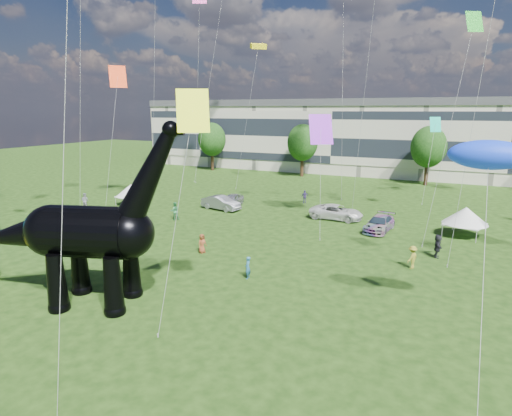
% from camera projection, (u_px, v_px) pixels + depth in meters
% --- Properties ---
extents(ground, '(220.00, 220.00, 0.00)m').
position_uv_depth(ground, '(172.00, 330.00, 22.25)').
color(ground, '#16330C').
rests_on(ground, ground).
extents(terrace_row, '(78.00, 11.00, 12.00)m').
position_uv_depth(terrace_row, '(340.00, 139.00, 78.69)').
color(terrace_row, beige).
rests_on(terrace_row, ground).
extents(tree_far_left, '(5.20, 5.20, 9.44)m').
position_uv_depth(tree_far_left, '(212.00, 137.00, 80.07)').
color(tree_far_left, '#382314').
rests_on(tree_far_left, ground).
extents(tree_mid_left, '(5.20, 5.20, 9.44)m').
position_uv_depth(tree_mid_left, '(303.00, 140.00, 72.43)').
color(tree_mid_left, '#382314').
rests_on(tree_mid_left, ground).
extents(tree_mid_right, '(5.20, 5.20, 9.44)m').
position_uv_depth(tree_mid_right, '(429.00, 144.00, 63.93)').
color(tree_mid_right, '#382314').
rests_on(tree_mid_right, ground).
extents(dinosaur_sculpture, '(13.42, 6.15, 11.08)m').
position_uv_depth(dinosaur_sculpture, '(82.00, 235.00, 24.64)').
color(dinosaur_sculpture, black).
rests_on(dinosaur_sculpture, ground).
extents(car_silver, '(2.09, 4.44, 1.47)m').
position_uv_depth(car_silver, '(232.00, 200.00, 50.81)').
color(car_silver, silver).
rests_on(car_silver, ground).
extents(car_grey, '(5.02, 2.47, 1.58)m').
position_uv_depth(car_grey, '(221.00, 203.00, 49.05)').
color(car_grey, gray).
rests_on(car_grey, ground).
extents(car_white, '(5.54, 2.61, 1.53)m').
position_uv_depth(car_white, '(336.00, 212.00, 44.71)').
color(car_white, silver).
rests_on(car_white, ground).
extents(car_dark, '(2.52, 5.16, 1.45)m').
position_uv_depth(car_dark, '(379.00, 224.00, 40.38)').
color(car_dark, '#595960').
rests_on(car_dark, ground).
extents(gazebo_near, '(4.83, 4.83, 2.71)m').
position_uv_depth(gazebo_near, '(466.00, 216.00, 38.46)').
color(gazebo_near, silver).
rests_on(gazebo_near, ground).
extents(gazebo_left, '(4.03, 4.03, 2.50)m').
position_uv_depth(gazebo_left, '(131.00, 190.00, 51.39)').
color(gazebo_left, white).
rests_on(gazebo_left, ground).
extents(visitors, '(45.46, 43.81, 1.89)m').
position_uv_depth(visitors, '(250.00, 239.00, 34.96)').
color(visitors, gray).
rests_on(visitors, ground).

